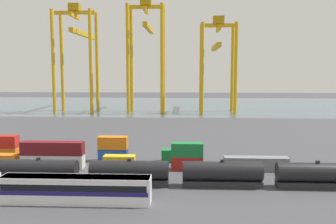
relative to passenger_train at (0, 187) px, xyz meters
name	(u,v)px	position (x,y,z in m)	size (l,w,h in m)	color
ground_plane	(131,132)	(9.89, 61.79, -2.14)	(420.00, 420.00, 0.00)	#424247
harbour_water	(155,105)	(9.89, 152.48, -2.14)	(400.00, 110.00, 0.01)	#475B6B
passenger_train	(0,187)	(0.00, 0.00, 0.00)	(43.84, 3.14, 3.90)	silver
freight_tank_row	(176,173)	(25.18, 8.59, 0.00)	(58.62, 3.04, 4.50)	#232326
shipping_container_3	(53,161)	(0.98, 18.81, -0.84)	(12.10, 2.44, 2.60)	silver
shipping_container_4	(53,148)	(0.98, 18.81, 1.76)	(12.10, 2.44, 2.60)	maroon
shipping_container_5	(119,162)	(14.05, 18.81, -0.84)	(6.04, 2.44, 2.60)	gold
shipping_container_6	(187,163)	(27.11, 18.81, -0.84)	(6.04, 2.44, 2.60)	#AD211C
shipping_container_7	(187,150)	(27.11, 18.81, 1.76)	(6.04, 2.44, 2.60)	#197538
shipping_container_8	(256,164)	(40.17, 18.81, -0.84)	(12.10, 2.44, 2.60)	slate
shipping_container_12	(51,154)	(-1.64, 24.93, -0.84)	(12.10, 2.44, 2.60)	silver
shipping_container_13	(113,155)	(11.62, 24.93, -0.84)	(6.04, 2.44, 2.60)	#1C4299
shipping_container_14	(113,143)	(11.62, 24.93, 1.76)	(6.04, 2.44, 2.60)	orange
shipping_container_15	(176,156)	(24.88, 24.93, -0.84)	(6.04, 2.44, 2.60)	#197538
gantry_crane_west	(78,46)	(-23.36, 120.48, 27.95)	(18.38, 41.55, 48.84)	gold
gantry_crane_central	(147,44)	(8.86, 119.56, 28.98)	(16.61, 35.87, 51.09)	gold
gantry_crane_east	(217,55)	(41.09, 120.18, 23.92)	(16.04, 38.31, 42.84)	gold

